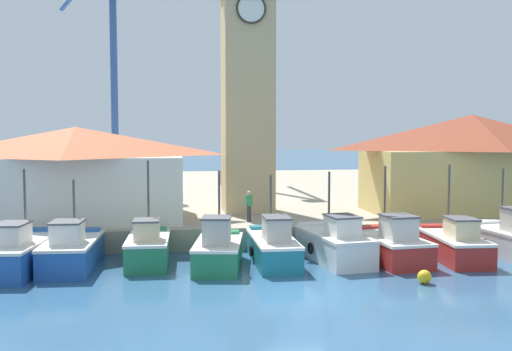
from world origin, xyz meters
TOP-DOWN VIEW (x-y plane):
  - ground_plane at (0.00, 0.00)m, footprint 300.00×300.00m
  - quay_wharf at (0.00, 28.20)m, footprint 120.00×40.00m
  - fishing_boat_far_left at (-10.54, 5.22)m, footprint 2.55×5.45m
  - fishing_boat_left_outer at (-8.52, 5.50)m, footprint 2.31×4.88m
  - fishing_boat_left_inner at (-5.34, 5.73)m, footprint 1.99×4.22m
  - fishing_boat_mid_left at (-2.38, 4.65)m, footprint 2.63×4.61m
  - fishing_boat_center at (0.10, 5.15)m, footprint 1.93×5.20m
  - fishing_boat_mid_right at (2.88, 5.12)m, footprint 2.62×5.14m
  - fishing_boat_right_inner at (5.35, 4.74)m, footprint 2.45×4.92m
  - fishing_boat_right_outer at (8.31, 4.66)m, footprint 2.26×5.08m
  - fishing_boat_far_right at (11.21, 4.90)m, footprint 2.60×4.58m
  - clock_tower at (0.23, 14.17)m, footprint 3.34×3.34m
  - warehouse_left at (-9.21, 12.40)m, footprint 11.41×7.19m
  - warehouse_right at (13.14, 12.09)m, footprint 12.34×5.67m
  - port_crane_near at (1.24, 30.30)m, footprint 2.00×10.91m
  - port_crane_far at (-8.62, 28.76)m, footprint 6.51×9.71m
  - mooring_buoy at (5.18, 0.81)m, footprint 0.54×0.54m
  - dock_worker_near_tower at (-0.26, 10.17)m, footprint 0.34×0.22m

SIDE VIEW (x-z plane):
  - ground_plane at x=0.00m, z-range 0.00..0.00m
  - mooring_buoy at x=5.18m, z-range 0.00..0.54m
  - quay_wharf at x=0.00m, z-range 0.00..1.09m
  - fishing_boat_right_outer at x=8.31m, z-range -1.43..2.85m
  - fishing_boat_right_inner at x=5.35m, z-range -1.37..2.87m
  - fishing_boat_center at x=0.10m, z-range -1.17..2.67m
  - fishing_boat_left_inner at x=-5.34m, z-range -1.51..3.02m
  - fishing_boat_left_outer at x=-8.52m, z-range -1.10..2.63m
  - fishing_boat_mid_left at x=-2.38m, z-range -1.29..2.83m
  - fishing_boat_mid_right at x=2.88m, z-range -1.21..2.78m
  - fishing_boat_far_left at x=-10.54m, z-range -1.32..2.90m
  - fishing_boat_far_right at x=11.21m, z-range -1.22..2.84m
  - dock_worker_near_tower at x=-0.26m, z-range 1.12..2.74m
  - warehouse_left at x=-9.21m, z-range 1.14..6.07m
  - warehouse_right at x=13.14m, z-range 1.16..6.82m
  - port_crane_far at x=-8.62m, z-range -0.97..17.92m
  - port_crane_near at x=1.24m, z-range -0.76..17.81m
  - clock_tower at x=0.23m, z-range 0.76..18.38m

